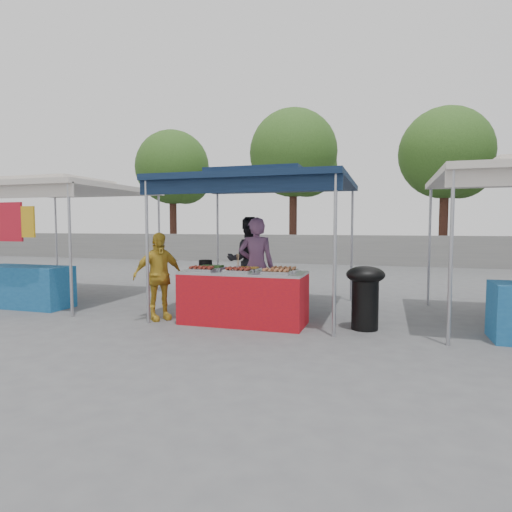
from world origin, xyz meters
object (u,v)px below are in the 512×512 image
(vendor_woman, at_px, (256,266))
(customer_person, at_px, (158,276))
(vendor_table, at_px, (243,298))
(helper_man, at_px, (248,261))
(wok_burner, at_px, (365,292))
(cooking_pot, at_px, (205,264))

(vendor_woman, relative_size, customer_person, 1.17)
(vendor_table, distance_m, helper_man, 1.82)
(vendor_table, distance_m, wok_burner, 1.91)
(wok_burner, height_order, helper_man, helper_man)
(wok_burner, bearing_deg, cooking_pot, 160.61)
(helper_man, height_order, customer_person, helper_man)
(helper_man, relative_size, customer_person, 1.19)
(cooking_pot, height_order, wok_burner, cooking_pot)
(vendor_table, bearing_deg, cooking_pot, 156.89)
(vendor_table, xyz_separation_m, wok_burner, (1.90, 0.19, 0.15))
(helper_man, xyz_separation_m, customer_person, (-0.98, -1.83, -0.14))
(vendor_table, distance_m, vendor_woman, 0.91)
(wok_burner, bearing_deg, customer_person, 169.55)
(vendor_table, relative_size, wok_burner, 2.04)
(vendor_table, relative_size, cooking_pot, 8.56)
(cooking_pot, bearing_deg, customer_person, -142.97)
(vendor_woman, xyz_separation_m, customer_person, (-1.43, -0.93, -0.13))
(cooking_pot, xyz_separation_m, vendor_woman, (0.78, 0.45, -0.05))
(vendor_table, xyz_separation_m, helper_man, (-0.47, 1.69, 0.45))
(cooking_pot, distance_m, customer_person, 0.83)
(wok_burner, relative_size, vendor_woman, 0.57)
(vendor_table, bearing_deg, customer_person, -174.49)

